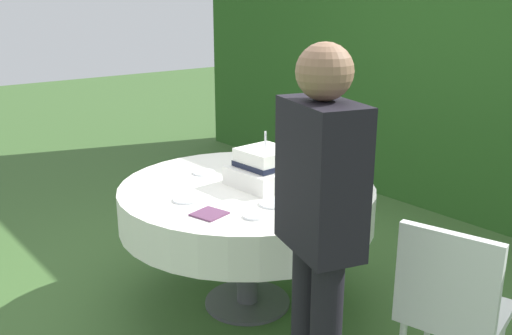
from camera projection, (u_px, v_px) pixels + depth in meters
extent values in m
plane|color=#3D602D|center=(247.00, 303.00, 3.32)|extent=(20.00, 20.00, 0.00)
cube|color=#28561E|center=(487.00, 45.00, 4.37)|extent=(6.73, 0.52, 2.78)
cylinder|color=#4C4C51|center=(247.00, 301.00, 3.32)|extent=(0.50, 0.50, 0.02)
cylinder|color=#4C4C51|center=(247.00, 248.00, 3.22)|extent=(0.12, 0.12, 0.71)
cylinder|color=brown|center=(247.00, 188.00, 3.11)|extent=(1.39, 1.39, 0.03)
cylinder|color=white|center=(247.00, 204.00, 3.14)|extent=(1.42, 1.42, 0.22)
cube|color=white|center=(265.00, 176.00, 3.10)|extent=(0.35, 0.35, 0.10)
cube|color=white|center=(265.00, 158.00, 3.07)|extent=(0.27, 0.27, 0.10)
cube|color=black|center=(265.00, 163.00, 3.08)|extent=(0.28, 0.28, 0.03)
sphere|color=#C6599E|center=(298.00, 163.00, 3.07)|extent=(0.09, 0.09, 0.09)
cylinder|color=silver|center=(265.00, 140.00, 3.04)|extent=(0.01, 0.01, 0.10)
cylinder|color=white|center=(273.00, 204.00, 2.81)|extent=(0.15, 0.15, 0.01)
cylinder|color=white|center=(204.00, 172.00, 3.31)|extent=(0.13, 0.13, 0.01)
cylinder|color=white|center=(186.00, 199.00, 2.87)|extent=(0.14, 0.14, 0.01)
cylinder|color=white|center=(255.00, 216.00, 2.65)|extent=(0.11, 0.11, 0.01)
cube|color=#603856|center=(209.00, 214.00, 2.68)|extent=(0.17, 0.17, 0.01)
cylinder|color=white|center=(427.00, 331.00, 2.65)|extent=(0.03, 0.03, 0.45)
cube|color=white|center=(456.00, 310.00, 2.37)|extent=(0.49, 0.49, 0.04)
cube|color=white|center=(446.00, 280.00, 2.16)|extent=(0.40, 0.14, 0.40)
cube|color=black|center=(321.00, 177.00, 1.99)|extent=(0.40, 0.30, 0.55)
sphere|color=#8C664C|center=(325.00, 72.00, 1.88)|extent=(0.20, 0.20, 0.20)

